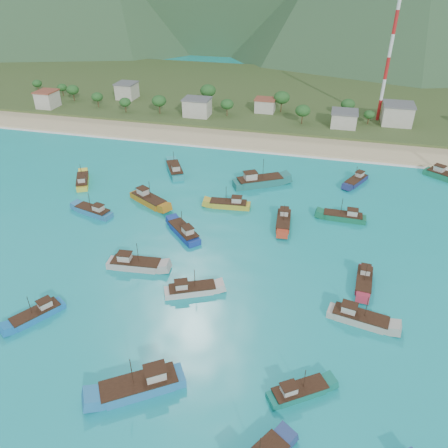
% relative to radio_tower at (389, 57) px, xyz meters
% --- Properties ---
extents(ground, '(600.00, 600.00, 0.00)m').
position_rel_radio_tower_xyz_m(ground, '(-37.61, -108.00, -24.28)').
color(ground, '#0D9994').
rests_on(ground, ground).
extents(beach, '(400.00, 18.00, 1.20)m').
position_rel_radio_tower_xyz_m(beach, '(-37.61, -29.00, -24.28)').
color(beach, beige).
rests_on(beach, ground).
extents(land, '(400.00, 110.00, 2.40)m').
position_rel_radio_tower_xyz_m(land, '(-37.61, 32.00, -24.28)').
color(land, '#385123').
rests_on(land, ground).
extents(surf_line, '(400.00, 2.50, 0.08)m').
position_rel_radio_tower_xyz_m(surf_line, '(-37.61, -38.50, -24.28)').
color(surf_line, white).
rests_on(surf_line, ground).
extents(village, '(210.93, 28.41, 7.02)m').
position_rel_radio_tower_xyz_m(village, '(-17.23, -6.22, -19.62)').
color(village, beige).
rests_on(village, ground).
extents(vegetation, '(273.20, 26.06, 8.53)m').
position_rel_radio_tower_xyz_m(vegetation, '(-41.47, -4.49, -19.15)').
color(vegetation, '#235623').
rests_on(vegetation, ground).
extents(radio_tower, '(1.20, 1.20, 45.37)m').
position_rel_radio_tower_xyz_m(radio_tower, '(0.00, 0.00, 0.00)').
color(radio_tower, red).
rests_on(radio_tower, ground).
extents(boat_0, '(10.68, 5.65, 6.05)m').
position_rel_radio_tower_xyz_m(boat_0, '(-71.16, -88.58, -23.58)').
color(boat_0, teal).
rests_on(boat_0, ground).
extents(boat_1, '(7.35, 9.48, 5.57)m').
position_rel_radio_tower_xyz_m(boat_1, '(-62.95, -124.03, -23.66)').
color(boat_1, '#166BB7').
rests_on(boat_1, ground).
extents(boat_4, '(9.89, 9.80, 6.35)m').
position_rel_radio_tower_xyz_m(boat_4, '(-46.31, -92.23, -23.52)').
color(boat_4, navy).
rests_on(boat_4, ground).
extents(boat_6, '(10.58, 3.97, 6.12)m').
position_rel_radio_tower_xyz_m(boat_6, '(-39.36, -76.90, -23.57)').
color(boat_6, gold).
rests_on(boat_6, ground).
extents(boat_7, '(3.90, 10.62, 6.15)m').
position_rel_radio_tower_xyz_m(boat_7, '(-24.87, -81.88, -23.56)').
color(boat_7, '#BC381E').
rests_on(boat_7, ground).
extents(boat_11, '(7.44, 10.53, 6.08)m').
position_rel_radio_tower_xyz_m(boat_11, '(-82.46, -73.96, -23.57)').
color(boat_11, gold).
rests_on(boat_11, ground).
extents(boat_12, '(10.32, 3.22, 6.07)m').
position_rel_radio_tower_xyz_m(boat_12, '(-11.01, -76.13, -23.57)').
color(boat_12, '#116543').
rests_on(boat_12, ground).
extents(boat_13, '(11.35, 4.31, 6.56)m').
position_rel_radio_tower_xyz_m(boat_13, '(-52.08, -106.36, -23.49)').
color(boat_13, '#B0A6A1').
rests_on(boat_13, ground).
extents(boat_15, '(7.00, 10.05, 5.79)m').
position_rel_radio_tower_xyz_m(boat_15, '(-7.97, -54.76, -23.62)').
color(boat_15, navy).
rests_on(boat_15, ground).
extents(boat_16, '(11.69, 9.40, 6.94)m').
position_rel_radio_tower_xyz_m(boat_16, '(16.88, -45.87, -23.42)').
color(boat_16, '#176F4C').
rests_on(boat_16, ground).
extents(boat_17, '(9.10, 7.35, 5.41)m').
position_rel_radio_tower_xyz_m(boat_17, '(-16.44, -128.85, -23.69)').
color(boat_17, '#106F5F').
rests_on(boat_17, ground).
extents(boat_18, '(14.22, 10.53, 8.28)m').
position_rel_radio_tower_xyz_m(boat_18, '(-34.26, -62.80, -23.17)').
color(boat_18, '#1C6A66').
rests_on(boat_18, ground).
extents(boat_19, '(11.84, 8.79, 6.89)m').
position_rel_radio_tower_xyz_m(boat_19, '(-60.12, -79.88, -23.42)').
color(boat_19, '#AF6C17').
rests_on(boat_19, ground).
extents(boat_20, '(10.14, 6.74, 5.80)m').
position_rel_radio_tower_xyz_m(boat_20, '(-38.54, -111.07, -23.62)').
color(boat_20, beige).
rests_on(boat_20, ground).
extents(boat_22, '(10.96, 5.06, 6.24)m').
position_rel_radio_tower_xyz_m(boat_22, '(-7.76, -111.21, -23.54)').
color(boat_22, '#ADA99C').
rests_on(boat_22, ground).
extents(boat_24, '(8.65, 11.84, 6.87)m').
position_rel_radio_tower_xyz_m(boat_24, '(-59.77, -60.72, -23.43)').
color(boat_24, teal).
rests_on(boat_24, ground).
extents(boat_26, '(12.44, 10.04, 7.39)m').
position_rel_radio_tower_xyz_m(boat_26, '(-38.94, -133.74, -23.33)').
color(boat_26, '#2675B2').
rests_on(boat_26, ground).
extents(boat_28, '(3.52, 9.70, 5.62)m').
position_rel_radio_tower_xyz_m(boat_28, '(-6.71, -100.28, -23.66)').
color(boat_28, '#AD2940').
rests_on(boat_28, ground).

